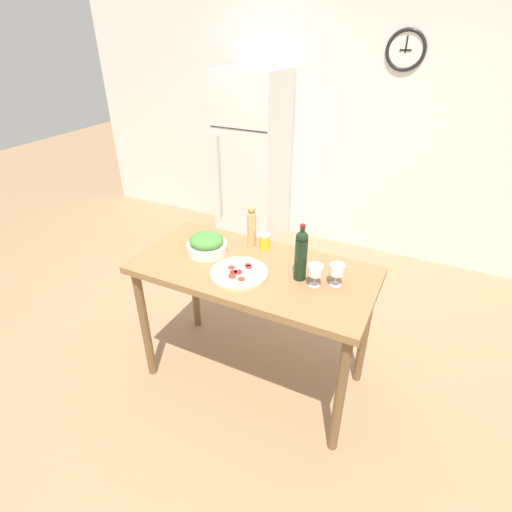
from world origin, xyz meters
TOP-DOWN VIEW (x-y plane):
  - ground_plane at (0.00, 0.00)m, footprint 14.00×14.00m
  - wall_back at (0.00, 2.24)m, footprint 6.40×0.09m
  - refrigerator at (-0.95, 1.88)m, footprint 0.62×0.65m
  - prep_counter at (0.00, 0.00)m, footprint 1.44×0.70m
  - wine_bottle at (0.29, 0.01)m, footprint 0.07×0.07m
  - wine_glass_near at (0.39, -0.02)m, footprint 0.08×0.08m
  - wine_glass_far at (0.49, 0.04)m, footprint 0.08×0.08m
  - pepper_mill at (-0.13, 0.25)m, footprint 0.06×0.06m
  - salad_bowl at (-0.34, 0.03)m, footprint 0.25×0.25m
  - homemade_pizza at (-0.04, -0.11)m, footprint 0.34×0.34m
  - salt_canister at (-0.04, 0.24)m, footprint 0.07×0.07m

SIDE VIEW (x-z plane):
  - ground_plane at x=0.00m, z-range 0.00..0.00m
  - prep_counter at x=0.00m, z-range 0.34..1.24m
  - refrigerator at x=-0.95m, z-range 0.00..1.80m
  - homemade_pizza at x=-0.04m, z-range 0.90..0.93m
  - salt_canister at x=-0.04m, z-range 0.90..1.00m
  - salad_bowl at x=-0.34m, z-range 0.89..1.02m
  - wine_glass_near at x=0.39m, z-range 0.93..1.06m
  - wine_glass_far at x=0.49m, z-range 0.93..1.06m
  - pepper_mill at x=-0.13m, z-range 0.90..1.17m
  - wine_bottle at x=0.29m, z-range 0.89..1.23m
  - wall_back at x=0.00m, z-range 0.00..2.60m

